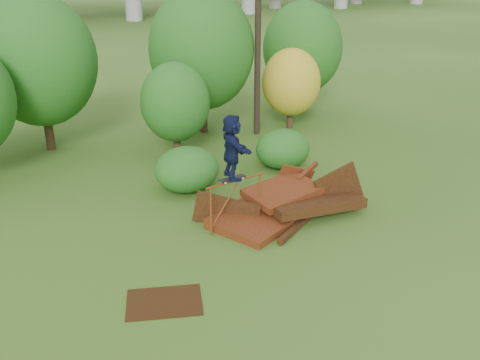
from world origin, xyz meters
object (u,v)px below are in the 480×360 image
scrap_pile (284,204)px  utility_pole (258,31)px  flat_plate (164,302)px  skater (232,147)px

scrap_pile → utility_pole: utility_pole is taller
flat_plate → utility_pole: bearing=47.7°
flat_plate → utility_pole: (9.26, 10.17, 4.72)m
skater → flat_plate: skater is taller
scrap_pile → skater: size_ratio=2.90×
skater → flat_plate: 4.96m
flat_plate → utility_pole: size_ratio=0.19×
scrap_pile → utility_pole: 9.74m
scrap_pile → skater: bearing=178.0°
skater → utility_pole: size_ratio=0.21×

